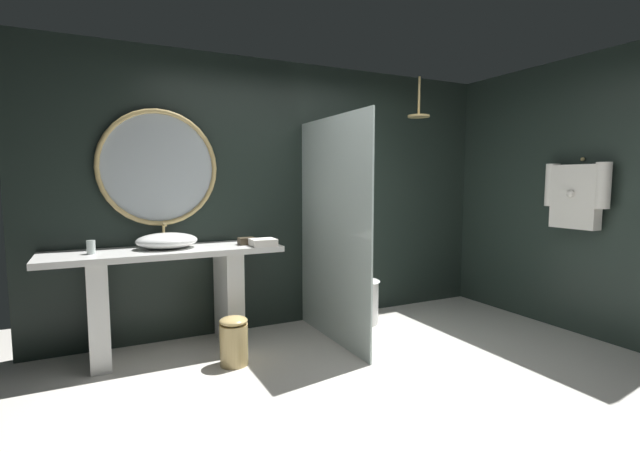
{
  "coord_description": "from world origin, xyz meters",
  "views": [
    {
      "loc": [
        -1.76,
        -2.33,
        1.45
      ],
      "look_at": [
        -0.2,
        0.8,
        1.1
      ],
      "focal_mm": 25.38,
      "sensor_mm": 36.0,
      "label": 1
    }
  ],
  "objects_px": {
    "rain_shower_head": "(419,113)",
    "hanging_bathrobe": "(576,193)",
    "round_wall_mirror": "(159,168)",
    "waste_bin": "(234,340)",
    "vessel_sink": "(167,241)",
    "tumbler_cup": "(91,247)",
    "tissue_box": "(247,241)",
    "toilet": "(357,297)",
    "folded_hand_towel": "(263,242)"
  },
  "relations": [
    {
      "from": "rain_shower_head",
      "to": "hanging_bathrobe",
      "type": "distance_m",
      "value": 1.66
    },
    {
      "from": "round_wall_mirror",
      "to": "waste_bin",
      "type": "bearing_deg",
      "value": -60.79
    },
    {
      "from": "vessel_sink",
      "to": "hanging_bathrobe",
      "type": "bearing_deg",
      "value": -19.6
    },
    {
      "from": "rain_shower_head",
      "to": "waste_bin",
      "type": "distance_m",
      "value": 2.87
    },
    {
      "from": "tumbler_cup",
      "to": "vessel_sink",
      "type": "bearing_deg",
      "value": 4.25
    },
    {
      "from": "vessel_sink",
      "to": "tissue_box",
      "type": "distance_m",
      "value": 0.67
    },
    {
      "from": "tumbler_cup",
      "to": "toilet",
      "type": "bearing_deg",
      "value": 0.77
    },
    {
      "from": "tissue_box",
      "to": "folded_hand_towel",
      "type": "bearing_deg",
      "value": -53.23
    },
    {
      "from": "tissue_box",
      "to": "round_wall_mirror",
      "type": "height_order",
      "value": "round_wall_mirror"
    },
    {
      "from": "toilet",
      "to": "vessel_sink",
      "type": "bearing_deg",
      "value": 179.71
    },
    {
      "from": "folded_hand_towel",
      "to": "rain_shower_head",
      "type": "bearing_deg",
      "value": 2.54
    },
    {
      "from": "toilet",
      "to": "waste_bin",
      "type": "height_order",
      "value": "toilet"
    },
    {
      "from": "tumbler_cup",
      "to": "tissue_box",
      "type": "xyz_separation_m",
      "value": [
        1.23,
        -0.04,
        -0.02
      ]
    },
    {
      "from": "round_wall_mirror",
      "to": "folded_hand_towel",
      "type": "xyz_separation_m",
      "value": [
        0.78,
        -0.46,
        -0.64
      ]
    },
    {
      "from": "waste_bin",
      "to": "round_wall_mirror",
      "type": "bearing_deg",
      "value": 119.21
    },
    {
      "from": "tissue_box",
      "to": "hanging_bathrobe",
      "type": "xyz_separation_m",
      "value": [
        2.79,
        -1.15,
        0.42
      ]
    },
    {
      "from": "tumbler_cup",
      "to": "folded_hand_towel",
      "type": "relative_size",
      "value": 0.49
    },
    {
      "from": "round_wall_mirror",
      "to": "folded_hand_towel",
      "type": "height_order",
      "value": "round_wall_mirror"
    },
    {
      "from": "vessel_sink",
      "to": "folded_hand_towel",
      "type": "xyz_separation_m",
      "value": [
        0.76,
        -0.22,
        -0.03
      ]
    },
    {
      "from": "vessel_sink",
      "to": "tissue_box",
      "type": "height_order",
      "value": "vessel_sink"
    },
    {
      "from": "hanging_bathrobe",
      "to": "folded_hand_towel",
      "type": "xyz_separation_m",
      "value": [
        -2.68,
        1.01,
        -0.42
      ]
    },
    {
      "from": "tissue_box",
      "to": "vessel_sink",
      "type": "bearing_deg",
      "value": 173.3
    },
    {
      "from": "rain_shower_head",
      "to": "waste_bin",
      "type": "height_order",
      "value": "rain_shower_head"
    },
    {
      "from": "tumbler_cup",
      "to": "tissue_box",
      "type": "relative_size",
      "value": 0.76
    },
    {
      "from": "vessel_sink",
      "to": "folded_hand_towel",
      "type": "bearing_deg",
      "value": -15.81
    },
    {
      "from": "vessel_sink",
      "to": "waste_bin",
      "type": "xyz_separation_m",
      "value": [
        0.41,
        -0.52,
        -0.76
      ]
    },
    {
      "from": "vessel_sink",
      "to": "tumbler_cup",
      "type": "relative_size",
      "value": 4.66
    },
    {
      "from": "rain_shower_head",
      "to": "folded_hand_towel",
      "type": "relative_size",
      "value": 1.89
    },
    {
      "from": "hanging_bathrobe",
      "to": "waste_bin",
      "type": "xyz_separation_m",
      "value": [
        -3.04,
        0.71,
        -1.14
      ]
    },
    {
      "from": "hanging_bathrobe",
      "to": "waste_bin",
      "type": "relative_size",
      "value": 1.69
    },
    {
      "from": "waste_bin",
      "to": "folded_hand_towel",
      "type": "relative_size",
      "value": 1.81
    },
    {
      "from": "tumbler_cup",
      "to": "tissue_box",
      "type": "bearing_deg",
      "value": -1.66
    },
    {
      "from": "vessel_sink",
      "to": "tumbler_cup",
      "type": "xyz_separation_m",
      "value": [
        -0.57,
        -0.04,
        -0.01
      ]
    },
    {
      "from": "tissue_box",
      "to": "folded_hand_towel",
      "type": "height_order",
      "value": "same"
    },
    {
      "from": "vessel_sink",
      "to": "tissue_box",
      "type": "relative_size",
      "value": 3.54
    },
    {
      "from": "toilet",
      "to": "folded_hand_towel",
      "type": "xyz_separation_m",
      "value": [
        -1.09,
        -0.21,
        0.66
      ]
    },
    {
      "from": "vessel_sink",
      "to": "rain_shower_head",
      "type": "xyz_separation_m",
      "value": [
        2.48,
        -0.14,
        1.19
      ]
    },
    {
      "from": "rain_shower_head",
      "to": "round_wall_mirror",
      "type": "bearing_deg",
      "value": 171.3
    },
    {
      "from": "toilet",
      "to": "round_wall_mirror",
      "type": "bearing_deg",
      "value": 172.33
    },
    {
      "from": "rain_shower_head",
      "to": "hanging_bathrobe",
      "type": "bearing_deg",
      "value": -48.43
    },
    {
      "from": "tissue_box",
      "to": "rain_shower_head",
      "type": "height_order",
      "value": "rain_shower_head"
    },
    {
      "from": "round_wall_mirror",
      "to": "rain_shower_head",
      "type": "distance_m",
      "value": 2.6
    },
    {
      "from": "vessel_sink",
      "to": "round_wall_mirror",
      "type": "height_order",
      "value": "round_wall_mirror"
    },
    {
      "from": "tumbler_cup",
      "to": "rain_shower_head",
      "type": "height_order",
      "value": "rain_shower_head"
    },
    {
      "from": "folded_hand_towel",
      "to": "toilet",
      "type": "bearing_deg",
      "value": 10.79
    },
    {
      "from": "toilet",
      "to": "waste_bin",
      "type": "relative_size",
      "value": 1.4
    },
    {
      "from": "round_wall_mirror",
      "to": "rain_shower_head",
      "type": "relative_size",
      "value": 2.48
    },
    {
      "from": "tumbler_cup",
      "to": "waste_bin",
      "type": "relative_size",
      "value": 0.27
    },
    {
      "from": "tissue_box",
      "to": "round_wall_mirror",
      "type": "relative_size",
      "value": 0.14
    },
    {
      "from": "round_wall_mirror",
      "to": "toilet",
      "type": "height_order",
      "value": "round_wall_mirror"
    }
  ]
}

